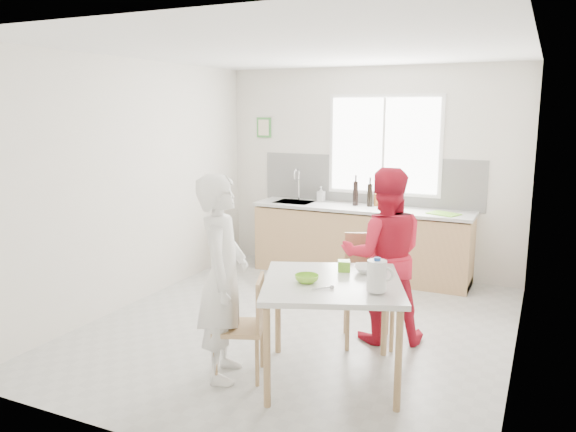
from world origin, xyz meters
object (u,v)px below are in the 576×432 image
Objects in this scene: milk_jug at (377,275)px; person_white at (223,278)px; chair_left at (247,322)px; wine_bottle_a at (356,193)px; wine_bottle_b at (370,195)px; chair_far at (368,283)px; dining_table at (332,291)px; bowl_white at (368,269)px; person_red at (384,255)px; bowl_green at (307,279)px.

person_white is at bearing 166.76° from milk_jug.
wine_bottle_a reaches higher than chair_left.
chair_left is 3.23m from wine_bottle_b.
wine_bottle_a reaches higher than chair_far.
dining_table is 1.65× the size of chair_left.
wine_bottle_b is (-0.61, 2.03, 0.52)m from chair_far.
wine_bottle_a is 1.07× the size of wine_bottle_b.
wine_bottle_a is at bearing -21.84° from person_white.
person_white reaches higher than bowl_white.
person_red is at bearing -64.73° from wine_bottle_a.
person_white is 7.19× the size of bowl_white.
dining_table is 4.35× the size of wine_bottle_a.
bowl_white is 0.92× the size of milk_jug.
dining_table is 7.31× the size of bowl_green.
wine_bottle_a is 0.19m from wine_bottle_b.
chair_left is (-0.64, -0.25, -0.28)m from dining_table.
dining_table is 0.74m from chair_left.
person_red is at bearing 93.46° from bowl_white.
dining_table is at bearing -112.96° from chair_far.
wine_bottle_b is at bearing 86.64° from milk_jug.
person_red is 5.48× the size of wine_bottle_b.
dining_table is 0.41m from bowl_white.
chair_far is (0.03, 0.90, -0.19)m from dining_table.
wine_bottle_b is at bearing 101.31° from dining_table.
chair_far is at bearing 106.24° from bowl_white.
chair_left is 3.23m from wine_bottle_a.
person_red is 2.19m from wine_bottle_a.
wine_bottle_b reaches higher than chair_far.
wine_bottle_b is (-0.58, 2.92, 0.33)m from dining_table.
person_red reaches higher than bowl_green.
wine_bottle_b is at bearing 157.81° from chair_left.
chair_far is 0.61× the size of person_red.
person_white is 8.78× the size of bowl_green.
person_red is 8.64× the size of bowl_green.
person_white is 1.60m from person_red.
person_red is 0.62m from bowl_white.
dining_table is 0.88m from person_white.
bowl_white is (0.83, 0.59, 0.39)m from chair_left.
bowl_white is at bearing -73.32° from wine_bottle_b.
dining_table is at bearing 90.00° from chair_left.
chair_far reaches higher than bowl_white.
bowl_green is at bearing -144.77° from dining_table.
milk_jug reaches higher than bowl_white.
wine_bottle_b is (-0.99, 3.07, 0.11)m from milk_jug.
chair_left is 1.16m from milk_jug.
chair_left is at bearing -164.67° from bowl_green.
chair_left is at bearing 35.44° from person_red.
wine_bottle_a is (-1.18, 3.07, 0.12)m from milk_jug.
wine_bottle_b is (0.19, 0.00, -0.01)m from wine_bottle_a.
wine_bottle_a is (-0.14, 3.17, 0.62)m from chair_left.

